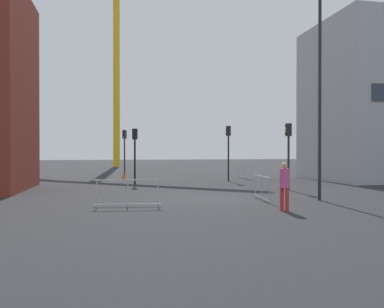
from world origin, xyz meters
The scene contains 12 objects.
ground centered at (0.00, 0.00, 0.00)m, with size 160.00×160.00×0.00m, color #28282B.
construction_crane centered at (-3.65, 37.31, 18.64)m, with size 15.14×12.89×28.69m.
streetlamp_tall centered at (4.65, -1.78, 5.31)m, with size 0.44×1.71×9.27m.
traffic_light_island centered at (-2.91, 8.42, 2.45)m, with size 0.34×0.39×3.62m.
traffic_light_crosswalk centered at (5.26, 2.93, 2.50)m, with size 0.37×0.24×3.70m.
traffic_light_far centered at (3.81, 9.87, 2.66)m, with size 0.38×0.36×3.96m.
traffic_light_near centered at (-3.41, 15.84, 2.62)m, with size 0.36×0.38×3.90m.
pedestrian_walking centered at (1.85, -4.24, 1.03)m, with size 0.34×0.34×1.77m.
safety_barrier_rear centered at (2.16, -1.18, 0.56)m, with size 0.24×2.35×1.08m.
safety_barrier_front centered at (5.69, 11.82, 0.56)m, with size 0.23×2.43×1.08m.
safety_barrier_left_run centered at (-3.69, -2.16, 0.56)m, with size 2.59×0.30×1.08m.
traffic_cone_by_barrier centered at (-3.53, 11.97, 0.26)m, with size 0.57×0.57×0.57m.
Camera 1 is at (-4.16, -17.77, 2.18)m, focal length 37.43 mm.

